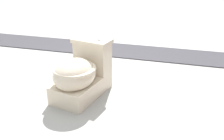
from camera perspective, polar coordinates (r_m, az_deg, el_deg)
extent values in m
plane|color=#A8A59E|center=(2.73, -7.03, -3.55)|extent=(14.00, 14.00, 0.00)
cube|color=#423F44|center=(3.64, 7.21, 3.78)|extent=(0.56, 8.00, 0.01)
cube|color=beige|center=(2.53, -6.59, -3.73)|extent=(0.66, 0.46, 0.17)
ellipsoid|color=beige|center=(2.38, -8.13, -0.95)|extent=(0.51, 0.45, 0.28)
cylinder|color=beige|center=(2.35, -8.21, 0.29)|extent=(0.47, 0.47, 0.03)
cube|color=beige|center=(2.59, -4.25, 2.79)|extent=(0.25, 0.37, 0.30)
cube|color=beige|center=(2.53, -4.36, 6.34)|extent=(0.28, 0.40, 0.04)
cylinder|color=silver|center=(2.48, -2.80, 6.61)|extent=(0.02, 0.02, 0.01)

